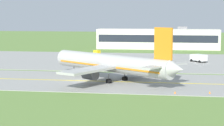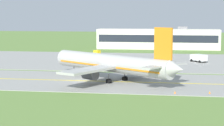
% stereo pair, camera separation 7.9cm
% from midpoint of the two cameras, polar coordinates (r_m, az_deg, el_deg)
% --- Properties ---
extents(ground_plane, '(500.00, 500.00, 0.00)m').
position_cam_midpoint_polar(ground_plane, '(96.91, -4.58, -2.46)').
color(ground_plane, olive).
extents(taxiway_strip, '(240.00, 28.00, 0.10)m').
position_cam_midpoint_polar(taxiway_strip, '(96.90, -4.58, -2.43)').
color(taxiway_strip, gray).
rests_on(taxiway_strip, ground).
extents(apron_pad, '(140.00, 52.00, 0.10)m').
position_cam_midpoint_polar(apron_pad, '(136.43, 3.65, 0.28)').
color(apron_pad, gray).
rests_on(apron_pad, ground).
extents(taxiway_centreline, '(220.00, 0.60, 0.01)m').
position_cam_midpoint_polar(taxiway_centreline, '(96.89, -4.59, -2.40)').
color(taxiway_centreline, yellow).
rests_on(taxiway_centreline, taxiway_strip).
extents(airplane_lead, '(34.16, 28.87, 12.70)m').
position_cam_midpoint_polar(airplane_lead, '(95.25, 0.04, -0.09)').
color(airplane_lead, '#ADADA8').
rests_on(airplane_lead, ground).
extents(service_truck_baggage, '(6.66, 4.62, 2.59)m').
position_cam_midpoint_polar(service_truck_baggage, '(148.34, -1.65, 1.26)').
color(service_truck_baggage, yellow).
rests_on(service_truck_baggage, ground).
extents(service_truck_fuel, '(5.40, 5.93, 2.60)m').
position_cam_midpoint_polar(service_truck_fuel, '(135.41, 11.71, 0.73)').
color(service_truck_fuel, silver).
rests_on(service_truck_fuel, ground).
extents(terminal_building, '(52.46, 8.84, 9.78)m').
position_cam_midpoint_polar(terminal_building, '(182.84, 6.27, 3.26)').
color(terminal_building, beige).
rests_on(terminal_building, ground).
extents(traffic_cone_near_edge, '(0.44, 0.44, 0.60)m').
position_cam_midpoint_polar(traffic_cone_near_edge, '(82.22, 8.58, -3.98)').
color(traffic_cone_near_edge, orange).
rests_on(traffic_cone_near_edge, ground).
extents(traffic_cone_mid_edge, '(0.44, 0.44, 0.60)m').
position_cam_midpoint_polar(traffic_cone_mid_edge, '(107.29, 2.05, -1.37)').
color(traffic_cone_mid_edge, orange).
rests_on(traffic_cone_mid_edge, ground).
extents(traffic_cone_far_edge, '(0.44, 0.44, 0.60)m').
position_cam_midpoint_polar(traffic_cone_far_edge, '(83.37, 13.17, -3.93)').
color(traffic_cone_far_edge, orange).
rests_on(traffic_cone_far_edge, ground).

